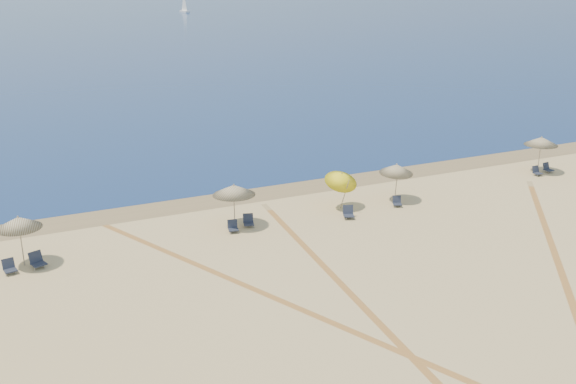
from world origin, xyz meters
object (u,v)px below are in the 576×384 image
object	(u,v)px
chair_8	(547,168)
chair_4	(248,221)
umbrella_5	(541,141)
chair_5	(348,213)
chair_7	(537,171)
chair_1	(9,267)
chair_3	(233,227)
umbrella_3	(342,178)
umbrella_4	(396,169)
chair_6	(397,202)
umbrella_2	(234,190)
sailboat_0	(184,5)
chair_2	(37,261)
umbrella_1	(19,223)

from	to	relation	value
chair_8	chair_4	bearing A→B (deg)	175.66
umbrella_5	chair_4	world-z (taller)	umbrella_5
chair_5	chair_7	xyz separation A→B (m)	(15.58, 1.65, -0.03)
chair_1	chair_3	world-z (taller)	chair_1
chair_5	chair_7	world-z (taller)	chair_5
chair_4	chair_3	bearing A→B (deg)	-144.22
chair_1	chair_5	size ratio (longest dim) A/B	0.87
umbrella_3	umbrella_4	size ratio (longest dim) A/B	1.07
chair_7	chair_1	bearing A→B (deg)	-176.69
umbrella_4	chair_4	bearing A→B (deg)	-179.15
chair_1	chair_6	distance (m)	21.44
umbrella_5	chair_8	bearing A→B (deg)	-27.26
umbrella_2	chair_8	distance (m)	23.12
umbrella_2	chair_8	bearing A→B (deg)	0.93
chair_7	chair_8	distance (m)	1.22
chair_5	chair_6	bearing A→B (deg)	28.81
umbrella_3	chair_4	bearing A→B (deg)	-177.17
chair_1	sailboat_0	bearing A→B (deg)	59.89
umbrella_3	chair_3	world-z (taller)	umbrella_3
umbrella_2	sailboat_0	xyz separation A→B (m)	(44.04, 159.87, -0.01)
chair_7	sailboat_0	distance (m)	161.28
chair_2	chair_3	distance (m)	9.96
sailboat_0	umbrella_2	bearing A→B (deg)	-112.24
umbrella_2	umbrella_3	bearing A→B (deg)	-0.23
chair_1	chair_5	xyz separation A→B (m)	(17.85, -0.39, 0.02)
chair_2	chair_5	xyz separation A→B (m)	(16.61, -0.51, -0.02)
umbrella_5	chair_7	world-z (taller)	umbrella_5
umbrella_5	chair_1	size ratio (longest dim) A/B	3.45
umbrella_1	chair_7	xyz separation A→B (m)	(32.75, 0.67, -1.92)
umbrella_1	chair_2	distance (m)	2.00
chair_3	chair_7	bearing A→B (deg)	12.46
umbrella_3	umbrella_5	xyz separation A→B (m)	(15.85, 0.70, 0.32)
chair_2	umbrella_1	bearing A→B (deg)	121.51
umbrella_4	chair_8	size ratio (longest dim) A/B	3.46
chair_7	chair_2	bearing A→B (deg)	-176.82
chair_3	chair_6	size ratio (longest dim) A/B	0.95
chair_4	umbrella_4	bearing A→B (deg)	15.91
chair_6	chair_7	bearing A→B (deg)	28.71
chair_6	chair_7	distance (m)	12.05
umbrella_3	chair_1	world-z (taller)	umbrella_3
umbrella_1	chair_5	distance (m)	17.30
umbrella_1	chair_8	world-z (taller)	umbrella_1
chair_7	umbrella_3	bearing A→B (deg)	-178.22
umbrella_1	chair_6	distance (m)	20.85
chair_4	umbrella_5	bearing A→B (deg)	17.67
chair_1	chair_3	distance (m)	11.21
umbrella_2	umbrella_3	size ratio (longest dim) A/B	0.96
umbrella_5	chair_5	distance (m)	16.45
umbrella_3	chair_7	xyz separation A→B (m)	(15.23, 0.17, -1.60)
chair_1	chair_8	distance (m)	34.65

